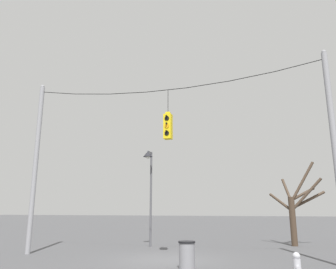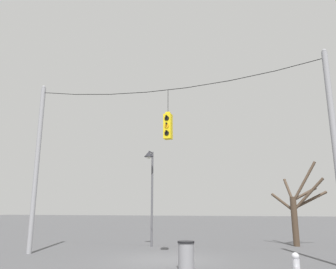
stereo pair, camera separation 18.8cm
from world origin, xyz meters
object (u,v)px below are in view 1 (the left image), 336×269
(utility_pole_left, at_px, (36,165))
(traffic_light_over_intersection, at_px, (168,126))
(fire_hydrant, at_px, (297,265))
(bare_tree, at_px, (296,208))
(trash_bin, at_px, (187,255))
(utility_pole_right, at_px, (335,151))
(street_lamp, at_px, (149,172))

(utility_pole_left, bearing_deg, traffic_light_over_intersection, -0.06)
(traffic_light_over_intersection, distance_m, fire_hydrant, 7.47)
(bare_tree, height_order, trash_bin, bare_tree)
(bare_tree, height_order, fire_hydrant, bare_tree)
(utility_pole_left, bearing_deg, utility_pole_right, 0.00)
(utility_pole_left, height_order, traffic_light_over_intersection, utility_pole_left)
(utility_pole_right, distance_m, fire_hydrant, 4.85)
(utility_pole_right, height_order, traffic_light_over_intersection, utility_pole_right)
(traffic_light_over_intersection, relative_size, trash_bin, 2.44)
(utility_pole_right, relative_size, fire_hydrant, 11.08)
(traffic_light_over_intersection, relative_size, fire_hydrant, 3.04)
(street_lamp, relative_size, bare_tree, 1.11)
(traffic_light_over_intersection, xyz_separation_m, bare_tree, (5.58, 7.27, -3.49))
(utility_pole_right, relative_size, bare_tree, 1.74)
(bare_tree, bearing_deg, trash_bin, -115.46)
(utility_pole_right, xyz_separation_m, trash_bin, (-5.37, -1.86, -3.69))
(traffic_light_over_intersection, distance_m, trash_bin, 5.61)
(street_lamp, xyz_separation_m, fire_hydrant, (7.11, -6.54, -3.72))
(utility_pole_right, bearing_deg, bare_tree, 98.03)
(street_lamp, bearing_deg, utility_pole_right, -24.78)
(utility_pole_right, bearing_deg, fire_hydrant, -127.71)
(utility_pole_left, xyz_separation_m, trash_bin, (8.04, -1.86, -3.69))
(utility_pole_right, height_order, trash_bin, utility_pole_right)
(street_lamp, relative_size, trash_bin, 5.69)
(bare_tree, distance_m, trash_bin, 10.24)
(utility_pole_left, xyz_separation_m, utility_pole_right, (13.41, 0.00, 0.00))
(traffic_light_over_intersection, bearing_deg, fire_hydrant, -26.74)
(bare_tree, bearing_deg, street_lamp, -158.50)
(utility_pole_right, bearing_deg, trash_bin, -160.88)
(utility_pole_right, xyz_separation_m, traffic_light_over_intersection, (-6.61, -0.01, 1.46))
(utility_pole_left, bearing_deg, fire_hydrant, -11.74)
(street_lamp, distance_m, fire_hydrant, 10.35)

